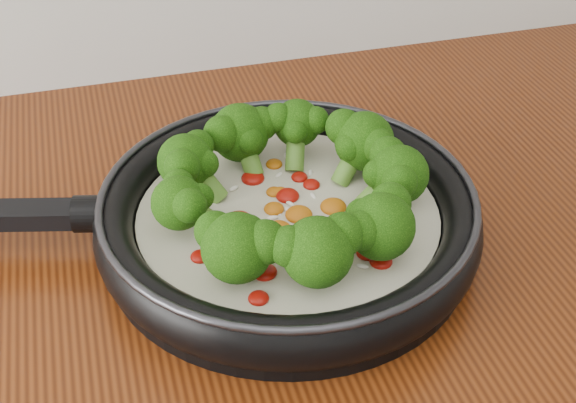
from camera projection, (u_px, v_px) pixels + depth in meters
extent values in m
cylinder|color=black|center=(288.00, 238.00, 0.74)|extent=(0.42, 0.42, 0.01)
torus|color=black|center=(288.00, 216.00, 0.72)|extent=(0.44, 0.44, 0.04)
torus|color=#2D2D33|center=(288.00, 195.00, 0.71)|extent=(0.43, 0.43, 0.01)
cylinder|color=black|center=(92.00, 214.00, 0.72)|extent=(0.04, 0.04, 0.04)
cylinder|color=beige|center=(288.00, 222.00, 0.73)|extent=(0.35, 0.35, 0.02)
ellipsoid|color=#9E0F07|center=(374.00, 199.00, 0.74)|extent=(0.02, 0.02, 0.01)
ellipsoid|color=#9E0F07|center=(189.00, 203.00, 0.73)|extent=(0.03, 0.03, 0.01)
ellipsoid|color=#B75B0B|center=(333.00, 207.00, 0.73)|extent=(0.03, 0.03, 0.01)
ellipsoid|color=#9E0F07|center=(200.00, 257.00, 0.67)|extent=(0.02, 0.02, 0.01)
ellipsoid|color=#9E0F07|center=(259.00, 298.00, 0.63)|extent=(0.02, 0.02, 0.01)
ellipsoid|color=#B75B0B|center=(280.00, 192.00, 0.74)|extent=(0.02, 0.02, 0.01)
ellipsoid|color=#9E0F07|center=(367.00, 253.00, 0.67)|extent=(0.03, 0.03, 0.01)
ellipsoid|color=#9E0F07|center=(299.00, 177.00, 0.76)|extent=(0.02, 0.02, 0.01)
ellipsoid|color=#B75B0B|center=(274.00, 209.00, 0.72)|extent=(0.03, 0.03, 0.01)
ellipsoid|color=#9E0F07|center=(334.00, 234.00, 0.69)|extent=(0.03, 0.03, 0.01)
ellipsoid|color=#9E0F07|center=(265.00, 272.00, 0.65)|extent=(0.02, 0.02, 0.01)
ellipsoid|color=#B75B0B|center=(279.00, 229.00, 0.70)|extent=(0.03, 0.03, 0.01)
ellipsoid|color=#9E0F07|center=(239.00, 221.00, 0.71)|extent=(0.03, 0.03, 0.01)
ellipsoid|color=#9E0F07|center=(311.00, 185.00, 0.75)|extent=(0.02, 0.02, 0.01)
ellipsoid|color=#B75B0B|center=(292.00, 237.00, 0.69)|extent=(0.02, 0.02, 0.01)
ellipsoid|color=#9E0F07|center=(288.00, 196.00, 0.74)|extent=(0.03, 0.03, 0.01)
ellipsoid|color=#9E0F07|center=(270.00, 227.00, 0.70)|extent=(0.02, 0.02, 0.01)
ellipsoid|color=#B75B0B|center=(299.00, 215.00, 0.72)|extent=(0.03, 0.03, 0.01)
ellipsoid|color=#9E0F07|center=(381.00, 261.00, 0.66)|extent=(0.03, 0.03, 0.01)
ellipsoid|color=#9E0F07|center=(361.00, 241.00, 0.68)|extent=(0.03, 0.03, 0.01)
ellipsoid|color=#B75B0B|center=(274.00, 164.00, 0.78)|extent=(0.02, 0.02, 0.01)
ellipsoid|color=#9E0F07|center=(253.00, 178.00, 0.76)|extent=(0.03, 0.03, 0.01)
ellipsoid|color=#9E0F07|center=(241.00, 250.00, 0.67)|extent=(0.03, 0.03, 0.01)
ellipsoid|color=#B75B0B|center=(274.00, 192.00, 0.74)|extent=(0.02, 0.02, 0.01)
ellipsoid|color=white|center=(286.00, 156.00, 0.79)|extent=(0.01, 0.01, 0.00)
ellipsoid|color=white|center=(310.00, 237.00, 0.69)|extent=(0.01, 0.01, 0.00)
ellipsoid|color=white|center=(317.00, 251.00, 0.67)|extent=(0.01, 0.01, 0.00)
ellipsoid|color=white|center=(362.00, 266.00, 0.66)|extent=(0.01, 0.01, 0.00)
ellipsoid|color=white|center=(273.00, 218.00, 0.71)|extent=(0.01, 0.01, 0.00)
ellipsoid|color=white|center=(234.00, 188.00, 0.75)|extent=(0.01, 0.01, 0.00)
ellipsoid|color=white|center=(297.00, 216.00, 0.71)|extent=(0.01, 0.01, 0.00)
ellipsoid|color=white|center=(241.00, 245.00, 0.68)|extent=(0.00, 0.01, 0.00)
ellipsoid|color=white|center=(223.00, 252.00, 0.68)|extent=(0.01, 0.01, 0.00)
ellipsoid|color=white|center=(216.00, 219.00, 0.71)|extent=(0.01, 0.01, 0.00)
ellipsoid|color=white|center=(278.00, 213.00, 0.72)|extent=(0.01, 0.01, 0.00)
ellipsoid|color=white|center=(290.00, 204.00, 0.73)|extent=(0.01, 0.01, 0.00)
ellipsoid|color=white|center=(292.00, 211.00, 0.72)|extent=(0.01, 0.01, 0.00)
ellipsoid|color=white|center=(299.00, 249.00, 0.68)|extent=(0.01, 0.01, 0.00)
ellipsoid|color=white|center=(279.00, 175.00, 0.77)|extent=(0.01, 0.01, 0.00)
ellipsoid|color=white|center=(313.00, 196.00, 0.74)|extent=(0.01, 0.01, 0.00)
ellipsoid|color=white|center=(288.00, 210.00, 0.72)|extent=(0.01, 0.01, 0.00)
ellipsoid|color=white|center=(310.00, 173.00, 0.77)|extent=(0.01, 0.01, 0.00)
cylinder|color=#629731|center=(375.00, 194.00, 0.72)|extent=(0.04, 0.03, 0.04)
sphere|color=black|center=(399.00, 175.00, 0.71)|extent=(0.07, 0.07, 0.06)
sphere|color=black|center=(388.00, 155.00, 0.72)|extent=(0.04, 0.04, 0.03)
sphere|color=black|center=(400.00, 182.00, 0.69)|extent=(0.04, 0.04, 0.03)
sphere|color=black|center=(378.00, 174.00, 0.70)|extent=(0.03, 0.03, 0.03)
cylinder|color=#629731|center=(348.00, 166.00, 0.76)|extent=(0.04, 0.03, 0.04)
sphere|color=black|center=(364.00, 141.00, 0.76)|extent=(0.07, 0.07, 0.06)
sphere|color=black|center=(344.00, 127.00, 0.76)|extent=(0.04, 0.04, 0.04)
sphere|color=black|center=(379.00, 146.00, 0.74)|extent=(0.04, 0.04, 0.03)
sphere|color=black|center=(350.00, 147.00, 0.74)|extent=(0.04, 0.04, 0.03)
cylinder|color=#629731|center=(295.00, 151.00, 0.78)|extent=(0.03, 0.04, 0.04)
sphere|color=black|center=(297.00, 123.00, 0.78)|extent=(0.06, 0.06, 0.05)
sphere|color=black|center=(278.00, 118.00, 0.77)|extent=(0.04, 0.04, 0.03)
sphere|color=black|center=(315.00, 120.00, 0.77)|extent=(0.03, 0.03, 0.03)
sphere|color=black|center=(296.00, 131.00, 0.76)|extent=(0.03, 0.03, 0.02)
cylinder|color=#629731|center=(249.00, 158.00, 0.77)|extent=(0.03, 0.04, 0.04)
sphere|color=black|center=(240.00, 133.00, 0.77)|extent=(0.07, 0.07, 0.06)
sphere|color=black|center=(222.00, 134.00, 0.75)|extent=(0.05, 0.05, 0.04)
sphere|color=black|center=(261.00, 123.00, 0.77)|extent=(0.04, 0.04, 0.03)
sphere|color=black|center=(249.00, 140.00, 0.76)|extent=(0.04, 0.04, 0.03)
cylinder|color=#629731|center=(207.00, 183.00, 0.73)|extent=(0.04, 0.04, 0.04)
sphere|color=black|center=(185.00, 162.00, 0.73)|extent=(0.07, 0.07, 0.05)
sphere|color=black|center=(182.00, 166.00, 0.70)|extent=(0.04, 0.04, 0.03)
sphere|color=black|center=(198.00, 146.00, 0.74)|extent=(0.04, 0.04, 0.03)
sphere|color=black|center=(205.00, 164.00, 0.72)|extent=(0.03, 0.03, 0.03)
cylinder|color=#629731|center=(203.00, 216.00, 0.69)|extent=(0.04, 0.02, 0.04)
sphere|color=black|center=(178.00, 203.00, 0.68)|extent=(0.06, 0.06, 0.05)
sphere|color=black|center=(190.00, 206.00, 0.66)|extent=(0.04, 0.04, 0.03)
sphere|color=black|center=(179.00, 185.00, 0.69)|extent=(0.03, 0.03, 0.03)
sphere|color=black|center=(200.00, 197.00, 0.68)|extent=(0.03, 0.03, 0.02)
cylinder|color=#629731|center=(249.00, 251.00, 0.65)|extent=(0.04, 0.04, 0.04)
sphere|color=black|center=(237.00, 248.00, 0.63)|extent=(0.07, 0.07, 0.06)
sphere|color=black|center=(265.00, 242.00, 0.62)|extent=(0.05, 0.05, 0.04)
sphere|color=black|center=(215.00, 231.00, 0.63)|extent=(0.04, 0.04, 0.03)
sphere|color=black|center=(248.00, 232.00, 0.64)|extent=(0.04, 0.04, 0.03)
cylinder|color=#629731|center=(310.00, 254.00, 0.65)|extent=(0.02, 0.04, 0.04)
sphere|color=black|center=(317.00, 252.00, 0.62)|extent=(0.07, 0.07, 0.06)
sphere|color=black|center=(342.00, 234.00, 0.62)|extent=(0.05, 0.05, 0.04)
sphere|color=black|center=(289.00, 246.00, 0.61)|extent=(0.04, 0.04, 0.03)
sphere|color=black|center=(311.00, 235.00, 0.63)|extent=(0.04, 0.04, 0.03)
cylinder|color=#629731|center=(359.00, 235.00, 0.67)|extent=(0.04, 0.04, 0.04)
sphere|color=black|center=(381.00, 226.00, 0.65)|extent=(0.07, 0.07, 0.06)
sphere|color=black|center=(390.00, 203.00, 0.66)|extent=(0.04, 0.04, 0.04)
sphere|color=black|center=(362.00, 230.00, 0.63)|extent=(0.04, 0.04, 0.03)
sphere|color=black|center=(362.00, 215.00, 0.65)|extent=(0.04, 0.04, 0.03)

